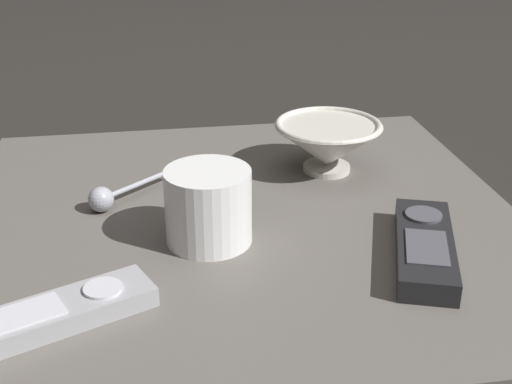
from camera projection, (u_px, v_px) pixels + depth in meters
ground_plane at (244, 242)px, 0.80m from camera, size 6.00×6.00×0.00m
table at (243, 230)px, 0.79m from camera, size 0.61×0.63×0.03m
cereal_bowl at (328, 144)px, 0.89m from camera, size 0.14×0.14×0.07m
coffee_mug at (208, 206)px, 0.72m from camera, size 0.09×0.09×0.08m
teaspoon at (106, 197)px, 0.79m from camera, size 0.09×0.10×0.03m
tv_remote_near at (425, 247)px, 0.70m from camera, size 0.18×0.11×0.03m
tv_remote_far at (47, 317)px, 0.59m from camera, size 0.12×0.19×0.02m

